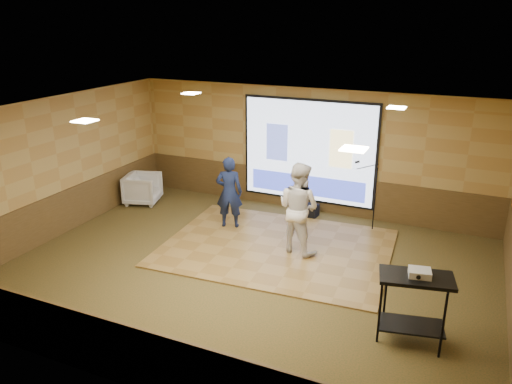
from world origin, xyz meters
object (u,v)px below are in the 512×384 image
at_px(projector, 420,273).
at_px(banquet_chair, 143,189).
at_px(duffel_bag, 308,210).
at_px(av_table, 415,295).
at_px(player_right, 298,208).
at_px(dance_floor, 277,247).
at_px(player_left, 229,192).
at_px(projector_screen, 308,152).
at_px(mic_stand, 371,210).

bearing_deg(projector, banquet_chair, 144.92).
bearing_deg(duffel_bag, av_table, -54.21).
relative_size(player_right, banquet_chair, 2.22).
height_order(dance_floor, player_left, player_left).
xyz_separation_m(projector, duffel_bag, (-2.98, 4.07, -0.99)).
bearing_deg(projector_screen, dance_floor, -86.65).
xyz_separation_m(player_left, projector, (4.39, -2.67, 0.29)).
relative_size(player_left, projector, 5.32).
distance_m(av_table, projector, 0.36).
distance_m(player_left, banquet_chair, 2.83).
xyz_separation_m(projector_screen, player_left, (-1.25, -1.75, -0.63)).
height_order(player_left, projector, player_left).
bearing_deg(player_right, player_left, -0.63).
relative_size(mic_stand, banquet_chair, 1.89).
height_order(projector_screen, player_left, projector_screen).
height_order(av_table, mic_stand, mic_stand).
relative_size(player_left, duffel_bag, 3.47).
relative_size(projector_screen, duffel_bag, 7.07).
distance_m(projector_screen, banquet_chair, 4.33).
distance_m(projector_screen, player_right, 2.44).
bearing_deg(dance_floor, projector_screen, 93.35).
bearing_deg(player_left, player_right, 144.10).
height_order(av_table, banquet_chair, av_table).
distance_m(player_left, player_right, 1.92).
xyz_separation_m(projector_screen, banquet_chair, (-4.00, -1.25, -1.09)).
bearing_deg(mic_stand, player_right, -135.81).
distance_m(av_table, duffel_bag, 5.08).
xyz_separation_m(player_left, player_right, (1.84, -0.56, 0.12)).
bearing_deg(player_left, duffel_bag, -153.88).
xyz_separation_m(player_right, duffel_bag, (-0.42, 1.97, -0.82)).
bearing_deg(av_table, player_right, 139.98).
bearing_deg(mic_stand, banquet_chair, 173.98).
bearing_deg(projector, av_table, -165.49).
xyz_separation_m(projector_screen, player_right, (0.59, -2.32, -0.51)).
bearing_deg(player_right, av_table, 156.44).
relative_size(av_table, banquet_chair, 1.29).
relative_size(player_left, av_table, 1.50).
bearing_deg(projector_screen, banquet_chair, -162.64).
bearing_deg(dance_floor, player_left, 157.30).
height_order(player_right, banquet_chair, player_right).
bearing_deg(banquet_chair, player_left, -117.31).
bearing_deg(duffel_bag, banquet_chair, -167.73).
bearing_deg(dance_floor, projector, -34.79).
relative_size(dance_floor, projector, 14.95).
bearing_deg(duffel_bag, projector, -53.81).
xyz_separation_m(projector_screen, duffel_bag, (0.16, -0.35, -1.33)).
distance_m(mic_stand, duffel_bag, 1.61).
height_order(projector_screen, banquet_chair, projector_screen).
relative_size(av_table, mic_stand, 0.68).
xyz_separation_m(dance_floor, player_left, (-1.39, 0.58, 0.83)).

